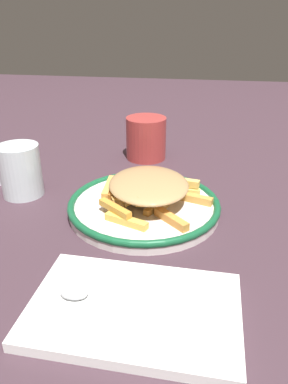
{
  "coord_description": "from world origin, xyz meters",
  "views": [
    {
      "loc": [
        -0.52,
        -0.08,
        0.3
      ],
      "look_at": [
        0.0,
        0.0,
        0.04
      ],
      "focal_mm": 34.54,
      "sensor_mm": 36.0,
      "label": 1
    }
  ],
  "objects_px": {
    "plate": "(144,206)",
    "coffee_mug": "(146,138)",
    "fork": "(117,321)",
    "napkin": "(134,309)",
    "fries_heap": "(149,187)",
    "water_glass": "(21,171)",
    "spoon": "(103,298)"
  },
  "relations": [
    {
      "from": "water_glass",
      "to": "coffee_mug",
      "type": "xyz_separation_m",
      "value": [
        0.22,
        -0.19,
        -0.0
      ]
    },
    {
      "from": "water_glass",
      "to": "napkin",
      "type": "bearing_deg",
      "value": -135.77
    },
    {
      "from": "fork",
      "to": "plate",
      "type": "bearing_deg",
      "value": 3.03
    },
    {
      "from": "plate",
      "to": "napkin",
      "type": "xyz_separation_m",
      "value": [
        -0.22,
        -0.03,
        -0.01
      ]
    },
    {
      "from": "spoon",
      "to": "coffee_mug",
      "type": "xyz_separation_m",
      "value": [
        0.47,
        0.03,
        0.03
      ]
    },
    {
      "from": "fries_heap",
      "to": "spoon",
      "type": "relative_size",
      "value": 1.22
    },
    {
      "from": "water_glass",
      "to": "plate",
      "type": "bearing_deg",
      "value": -97.8
    },
    {
      "from": "napkin",
      "to": "coffee_mug",
      "type": "height_order",
      "value": "coffee_mug"
    },
    {
      "from": "fries_heap",
      "to": "coffee_mug",
      "type": "bearing_deg",
      "value": 9.98
    },
    {
      "from": "water_glass",
      "to": "fork",
      "type": "bearing_deg",
      "value": -140.11
    },
    {
      "from": "fries_heap",
      "to": "coffee_mug",
      "type": "relative_size",
      "value": 1.61
    },
    {
      "from": "napkin",
      "to": "coffee_mug",
      "type": "relative_size",
      "value": 1.96
    },
    {
      "from": "plate",
      "to": "fork",
      "type": "relative_size",
      "value": 1.39
    },
    {
      "from": "plate",
      "to": "coffee_mug",
      "type": "height_order",
      "value": "coffee_mug"
    },
    {
      "from": "fries_heap",
      "to": "water_glass",
      "type": "distance_m",
      "value": 0.23
    },
    {
      "from": "spoon",
      "to": "napkin",
      "type": "bearing_deg",
      "value": -92.56
    },
    {
      "from": "fries_heap",
      "to": "water_glass",
      "type": "relative_size",
      "value": 2.04
    },
    {
      "from": "plate",
      "to": "coffee_mug",
      "type": "bearing_deg",
      "value": 8.06
    },
    {
      "from": "plate",
      "to": "fries_heap",
      "type": "bearing_deg",
      "value": -53.19
    },
    {
      "from": "spoon",
      "to": "fork",
      "type": "bearing_deg",
      "value": -141.95
    },
    {
      "from": "fork",
      "to": "coffee_mug",
      "type": "relative_size",
      "value": 1.53
    },
    {
      "from": "napkin",
      "to": "fries_heap",
      "type": "bearing_deg",
      "value": 4.49
    },
    {
      "from": "water_glass",
      "to": "fries_heap",
      "type": "bearing_deg",
      "value": -96.17
    },
    {
      "from": "fork",
      "to": "coffee_mug",
      "type": "bearing_deg",
      "value": 5.53
    },
    {
      "from": "napkin",
      "to": "spoon",
      "type": "xyz_separation_m",
      "value": [
        0.0,
        0.03,
        0.01
      ]
    },
    {
      "from": "plate",
      "to": "fries_heap",
      "type": "distance_m",
      "value": 0.03
    },
    {
      "from": "napkin",
      "to": "coffee_mug",
      "type": "bearing_deg",
      "value": 7.31
    },
    {
      "from": "water_glass",
      "to": "coffee_mug",
      "type": "height_order",
      "value": "same"
    },
    {
      "from": "napkin",
      "to": "fork",
      "type": "bearing_deg",
      "value": 156.02
    },
    {
      "from": "plate",
      "to": "napkin",
      "type": "relative_size",
      "value": 1.09
    },
    {
      "from": "fries_heap",
      "to": "spoon",
      "type": "height_order",
      "value": "fries_heap"
    },
    {
      "from": "napkin",
      "to": "spoon",
      "type": "distance_m",
      "value": 0.04
    }
  ]
}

